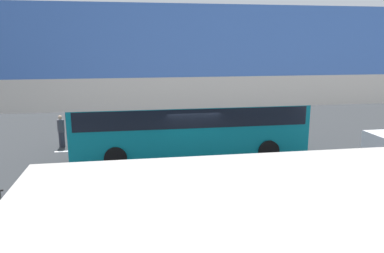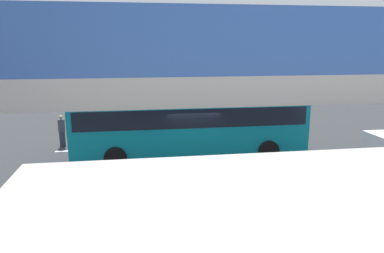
{
  "view_description": "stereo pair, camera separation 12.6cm",
  "coord_description": "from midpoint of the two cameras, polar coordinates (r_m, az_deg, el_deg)",
  "views": [
    {
      "loc": [
        2.83,
        17.43,
        5.64
      ],
      "look_at": [
        -0.11,
        -0.33,
        1.6
      ],
      "focal_mm": 34.57,
      "sensor_mm": 36.0,
      "label": 1
    },
    {
      "loc": [
        2.7,
        17.45,
        5.64
      ],
      "look_at": [
        -0.11,
        -0.33,
        1.6
      ],
      "focal_mm": 34.57,
      "sensor_mm": 36.0,
      "label": 2
    }
  ],
  "objects": [
    {
      "name": "ground",
      "position": [
        18.54,
        0.03,
        -5.06
      ],
      "size": [
        80.0,
        80.0,
        0.0
      ],
      "primitive_type": "plane",
      "color": "#2D3033"
    },
    {
      "name": "city_bus",
      "position": [
        18.46,
        -0.1,
        0.91
      ],
      "size": [
        11.54,
        2.85,
        3.15
      ],
      "color": "#0C8493",
      "rests_on": "ground"
    },
    {
      "name": "pedestrian",
      "position": [
        21.78,
        -19.29,
        -0.68
      ],
      "size": [
        0.38,
        0.38,
        1.79
      ],
      "color": "#2D2D38",
      "rests_on": "ground"
    },
    {
      "name": "traffic_sign",
      "position": [
        21.38,
        0.41,
        2.55
      ],
      "size": [
        0.08,
        0.6,
        2.8
      ],
      "color": "slate",
      "rests_on": "ground"
    },
    {
      "name": "lane_dash_leftmost",
      "position": [
        22.47,
        14.32,
        -2.28
      ],
      "size": [
        2.0,
        0.2,
        0.01
      ],
      "primitive_type": "cube",
      "color": "silver",
      "rests_on": "ground"
    },
    {
      "name": "lane_dash_left",
      "position": [
        21.23,
        4.33,
        -2.79
      ],
      "size": [
        2.0,
        0.2,
        0.01
      ],
      "primitive_type": "cube",
      "color": "silver",
      "rests_on": "ground"
    },
    {
      "name": "lane_dash_centre",
      "position": [
        20.7,
        -6.53,
        -3.24
      ],
      "size": [
        2.0,
        0.2,
        0.01
      ],
      "primitive_type": "cube",
      "color": "silver",
      "rests_on": "ground"
    },
    {
      "name": "lane_dash_right",
      "position": [
        20.94,
        -17.55,
        -3.57
      ],
      "size": [
        2.0,
        0.2,
        0.01
      ],
      "primitive_type": "cube",
      "color": "silver",
      "rests_on": "ground"
    },
    {
      "name": "pedestrian_overpass",
      "position": [
        7.62,
        12.42,
        4.21
      ],
      "size": [
        27.42,
        2.6,
        6.23
      ],
      "color": "#B2ADA5",
      "rests_on": "ground"
    }
  ]
}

